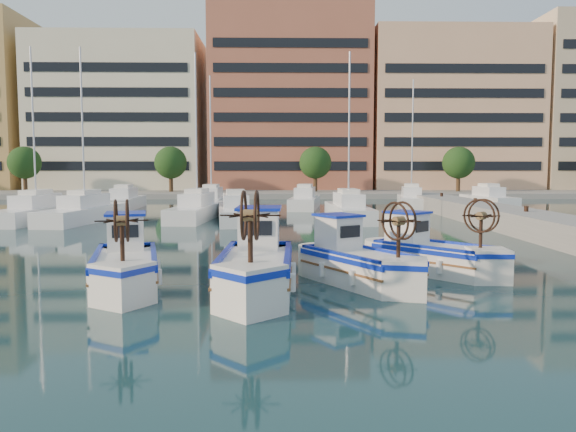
# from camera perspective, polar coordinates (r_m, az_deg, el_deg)

# --- Properties ---
(ground) EXTENTS (300.00, 300.00, 0.00)m
(ground) POSITION_cam_1_polar(r_m,az_deg,el_deg) (17.08, 1.61, -7.37)
(ground) COLOR #1B4548
(ground) RESTS_ON ground
(waterfront) EXTENTS (180.00, 40.00, 25.60)m
(waterfront) POSITION_cam_1_polar(r_m,az_deg,el_deg) (82.66, 5.94, 10.14)
(waterfront) COLOR gray
(waterfront) RESTS_ON ground
(yacht_marina) EXTENTS (38.63, 22.93, 11.50)m
(yacht_marina) POSITION_cam_1_polar(r_m,az_deg,el_deg) (43.96, -4.13, 0.90)
(yacht_marina) COLOR white
(yacht_marina) RESTS_ON ground
(fishing_boat_a) EXTENTS (2.76, 4.64, 2.81)m
(fishing_boat_a) POSITION_cam_1_polar(r_m,az_deg,el_deg) (17.72, -16.18, -4.57)
(fishing_boat_a) COLOR white
(fishing_boat_a) RESTS_ON ground
(fishing_boat_b) EXTENTS (2.18, 4.99, 3.09)m
(fishing_boat_b) POSITION_cam_1_polar(r_m,az_deg,el_deg) (16.39, -3.22, -4.87)
(fishing_boat_b) COLOR white
(fishing_boat_b) RESTS_ON ground
(fishing_boat_c) EXTENTS (3.60, 4.44, 2.70)m
(fishing_boat_c) POSITION_cam_1_polar(r_m,az_deg,el_deg) (17.72, 7.05, -4.51)
(fishing_boat_c) COLOR white
(fishing_boat_c) RESTS_ON ground
(fishing_boat_d) EXTENTS (4.00, 4.17, 2.65)m
(fishing_boat_d) POSITION_cam_1_polar(r_m,az_deg,el_deg) (19.97, 14.30, -3.58)
(fishing_boat_d) COLOR white
(fishing_boat_d) RESTS_ON ground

